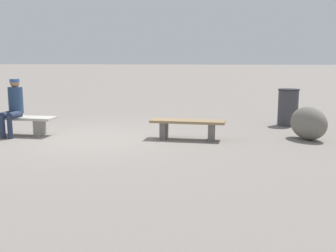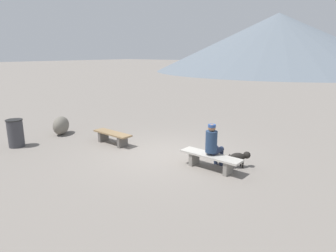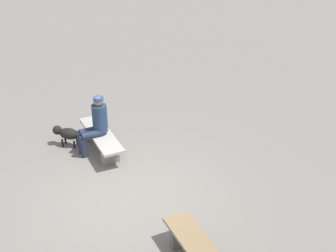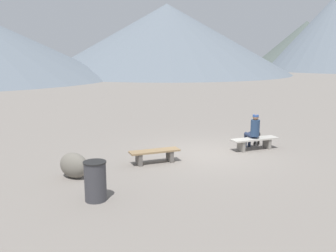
{
  "view_description": "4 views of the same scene",
  "coord_description": "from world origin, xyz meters",
  "px_view_note": "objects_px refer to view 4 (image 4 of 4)",
  "views": [
    {
      "loc": [
        -2.9,
        8.33,
        1.75
      ],
      "look_at": [
        -1.81,
        0.79,
        0.46
      ],
      "focal_mm": 42.96,
      "sensor_mm": 36.0,
      "label": 1
    },
    {
      "loc": [
        5.52,
        -7.03,
        3.16
      ],
      "look_at": [
        -0.73,
        1.23,
        0.57
      ],
      "focal_mm": 31.42,
      "sensor_mm": 36.0,
      "label": 2
    },
    {
      "loc": [
        -6.38,
        2.6,
        5.18
      ],
      "look_at": [
        1.01,
        -1.4,
        0.69
      ],
      "focal_mm": 48.41,
      "sensor_mm": 36.0,
      "label": 3
    },
    {
      "loc": [
        -6.38,
        -10.66,
        3.44
      ],
      "look_at": [
        -0.88,
        1.41,
        0.81
      ],
      "focal_mm": 39.3,
      "sensor_mm": 36.0,
      "label": 4
    }
  ],
  "objects_px": {
    "bench_right": "(254,141)",
    "boulder": "(74,165)",
    "bench_left": "(155,154)",
    "dog": "(257,137)",
    "seated_person": "(253,130)",
    "trash_bin": "(95,181)"
  },
  "relations": [
    {
      "from": "bench_right",
      "to": "boulder",
      "type": "xyz_separation_m",
      "value": [
        -6.52,
        -0.39,
        0.05
      ]
    },
    {
      "from": "dog",
      "to": "trash_bin",
      "type": "xyz_separation_m",
      "value": [
        -6.94,
        -2.85,
        0.17
      ]
    },
    {
      "from": "bench_left",
      "to": "boulder",
      "type": "height_order",
      "value": "boulder"
    },
    {
      "from": "seated_person",
      "to": "bench_right",
      "type": "bearing_deg",
      "value": -91.42
    },
    {
      "from": "boulder",
      "to": "bench_right",
      "type": "bearing_deg",
      "value": 3.39
    },
    {
      "from": "seated_person",
      "to": "trash_bin",
      "type": "relative_size",
      "value": 1.35
    },
    {
      "from": "dog",
      "to": "trash_bin",
      "type": "height_order",
      "value": "trash_bin"
    },
    {
      "from": "trash_bin",
      "to": "boulder",
      "type": "xyz_separation_m",
      "value": [
        -0.17,
        1.86,
        -0.12
      ]
    },
    {
      "from": "bench_right",
      "to": "seated_person",
      "type": "distance_m",
      "value": 0.43
    },
    {
      "from": "bench_right",
      "to": "seated_person",
      "type": "relative_size",
      "value": 1.4
    },
    {
      "from": "dog",
      "to": "boulder",
      "type": "xyz_separation_m",
      "value": [
        -7.1,
        -0.99,
        0.05
      ]
    },
    {
      "from": "seated_person",
      "to": "trash_bin",
      "type": "bearing_deg",
      "value": -157.53
    },
    {
      "from": "bench_right",
      "to": "dog",
      "type": "height_order",
      "value": "dog"
    },
    {
      "from": "trash_bin",
      "to": "bench_right",
      "type": "bearing_deg",
      "value": 19.5
    },
    {
      "from": "bench_right",
      "to": "boulder",
      "type": "bearing_deg",
      "value": -173.71
    },
    {
      "from": "bench_left",
      "to": "dog",
      "type": "distance_m",
      "value": 4.56
    },
    {
      "from": "bench_left",
      "to": "dog",
      "type": "bearing_deg",
      "value": 11.0
    },
    {
      "from": "seated_person",
      "to": "boulder",
      "type": "height_order",
      "value": "seated_person"
    },
    {
      "from": "seated_person",
      "to": "dog",
      "type": "relative_size",
      "value": 2.34
    },
    {
      "from": "dog",
      "to": "trash_bin",
      "type": "distance_m",
      "value": 7.5
    },
    {
      "from": "bench_right",
      "to": "trash_bin",
      "type": "distance_m",
      "value": 6.74
    },
    {
      "from": "dog",
      "to": "seated_person",
      "type": "bearing_deg",
      "value": 175.44
    }
  ]
}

